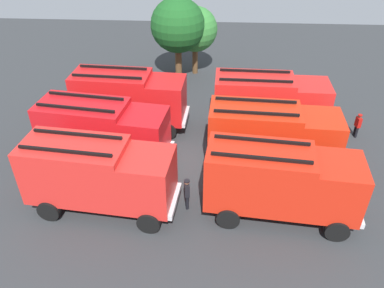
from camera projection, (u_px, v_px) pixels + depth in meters
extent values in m
plane|color=#2D3033|center=(192.00, 164.00, 22.26)|extent=(54.06, 54.06, 0.00)
cube|color=red|center=(149.00, 180.00, 17.83)|extent=(2.45, 2.72, 2.60)
cube|color=#8C9EAD|center=(171.00, 177.00, 17.51)|extent=(0.30, 2.12, 1.46)
cube|color=red|center=(77.00, 170.00, 18.21)|extent=(5.03, 2.99, 2.90)
cube|color=black|center=(77.00, 134.00, 17.88)|extent=(4.31, 0.57, 0.12)
cube|color=black|center=(65.00, 151.00, 16.76)|extent=(4.31, 0.57, 0.12)
cube|color=silver|center=(175.00, 201.00, 18.32)|extent=(0.45, 2.38, 0.28)
cylinder|color=black|center=(161.00, 189.00, 19.65)|extent=(1.13, 0.46, 1.10)
cylinder|color=black|center=(149.00, 223.00, 17.70)|extent=(1.13, 0.46, 1.10)
cylinder|color=black|center=(70.00, 179.00, 20.31)|extent=(1.13, 0.46, 1.10)
cylinder|color=black|center=(49.00, 210.00, 18.36)|extent=(1.13, 0.46, 1.10)
cube|color=red|center=(336.00, 187.00, 17.42)|extent=(2.44, 2.71, 2.60)
cube|color=#8C9EAD|center=(362.00, 184.00, 17.11)|extent=(0.30, 2.12, 1.46)
cube|color=red|center=(258.00, 176.00, 17.79)|extent=(5.03, 2.98, 2.90)
cube|color=black|center=(262.00, 140.00, 17.46)|extent=(4.31, 0.56, 0.12)
cube|color=black|center=(261.00, 158.00, 16.35)|extent=(4.31, 0.56, 0.12)
cube|color=silver|center=(357.00, 208.00, 17.92)|extent=(0.44, 2.38, 0.28)
cylinder|color=black|center=(330.00, 195.00, 19.25)|extent=(1.13, 0.46, 1.10)
cylinder|color=black|center=(337.00, 231.00, 17.30)|extent=(1.13, 0.46, 1.10)
cylinder|color=black|center=(232.00, 185.00, 19.89)|extent=(1.13, 0.46, 1.10)
cylinder|color=black|center=(228.00, 218.00, 17.94)|extent=(1.13, 0.46, 1.10)
cube|color=red|center=(146.00, 135.00, 20.91)|extent=(2.51, 2.77, 2.60)
cube|color=#8C9EAD|center=(164.00, 133.00, 20.58)|extent=(0.36, 2.12, 1.46)
cube|color=red|center=(85.00, 127.00, 21.37)|extent=(5.08, 3.10, 2.90)
cube|color=black|center=(86.00, 96.00, 21.03)|extent=(4.30, 0.68, 0.12)
cube|color=black|center=(75.00, 108.00, 19.92)|extent=(4.30, 0.68, 0.12)
cube|color=silver|center=(168.00, 155.00, 21.38)|extent=(0.51, 2.38, 0.28)
cylinder|color=black|center=(157.00, 147.00, 22.73)|extent=(1.14, 0.49, 1.10)
cylinder|color=black|center=(145.00, 172.00, 20.79)|extent=(1.14, 0.49, 1.10)
cylinder|color=black|center=(79.00, 138.00, 23.49)|extent=(1.14, 0.49, 1.10)
cylinder|color=black|center=(61.00, 161.00, 21.55)|extent=(1.14, 0.49, 1.10)
cube|color=red|center=(319.00, 138.00, 20.71)|extent=(2.34, 2.62, 2.60)
cube|color=#8C9EAD|center=(340.00, 134.00, 20.43)|extent=(0.20, 2.13, 1.46)
cube|color=red|center=(253.00, 132.00, 20.95)|extent=(4.94, 2.78, 2.90)
cube|color=black|center=(256.00, 100.00, 20.63)|extent=(4.32, 0.37, 0.12)
cube|color=black|center=(256.00, 113.00, 19.50)|extent=(4.32, 0.37, 0.12)
cube|color=silver|center=(337.00, 157.00, 21.24)|extent=(0.34, 2.38, 0.28)
cylinder|color=black|center=(314.00, 149.00, 22.55)|extent=(1.12, 0.41, 1.10)
cylinder|color=black|center=(320.00, 175.00, 20.58)|extent=(1.12, 0.41, 1.10)
cylinder|color=black|center=(230.00, 143.00, 23.01)|extent=(1.12, 0.41, 1.10)
cylinder|color=black|center=(229.00, 168.00, 21.05)|extent=(1.12, 0.41, 1.10)
cube|color=red|center=(167.00, 100.00, 24.30)|extent=(2.35, 2.63, 2.60)
cube|color=#8C9EAD|center=(183.00, 96.00, 24.02)|extent=(0.21, 2.13, 1.46)
cube|color=red|center=(113.00, 95.00, 24.56)|extent=(4.95, 2.79, 2.90)
cube|color=black|center=(113.00, 67.00, 24.23)|extent=(4.32, 0.39, 0.12)
cube|color=black|center=(107.00, 76.00, 23.10)|extent=(4.32, 0.39, 0.12)
cube|color=silver|center=(186.00, 117.00, 24.83)|extent=(0.35, 2.38, 0.28)
cylinder|color=black|center=(174.00, 112.00, 26.14)|extent=(1.12, 0.42, 1.10)
cylinder|color=black|center=(168.00, 131.00, 24.17)|extent=(1.12, 0.42, 1.10)
cylinder|color=black|center=(104.00, 108.00, 26.62)|extent=(1.12, 0.42, 1.10)
cylinder|color=black|center=(92.00, 126.00, 24.66)|extent=(1.12, 0.42, 1.10)
cube|color=red|center=(309.00, 103.00, 23.94)|extent=(2.27, 2.56, 2.60)
cube|color=#8C9EAD|center=(328.00, 99.00, 23.69)|extent=(0.14, 2.13, 1.46)
cube|color=red|center=(253.00, 99.00, 24.11)|extent=(4.87, 2.64, 2.90)
cube|color=black|center=(255.00, 71.00, 23.78)|extent=(4.32, 0.25, 0.12)
cube|color=black|center=(256.00, 80.00, 22.66)|extent=(4.32, 0.25, 0.12)
cube|color=silver|center=(325.00, 120.00, 24.51)|extent=(0.27, 2.38, 0.28)
cylinder|color=black|center=(306.00, 115.00, 25.79)|extent=(1.11, 0.38, 1.10)
cylinder|color=black|center=(312.00, 134.00, 23.83)|extent=(1.11, 0.38, 1.10)
cylinder|color=black|center=(232.00, 112.00, 26.14)|extent=(1.11, 0.38, 1.10)
cylinder|color=black|center=(232.00, 131.00, 24.18)|extent=(1.11, 0.38, 1.10)
cylinder|color=black|center=(279.00, 109.00, 26.85)|extent=(0.16, 0.16, 0.75)
cylinder|color=black|center=(276.00, 108.00, 26.96)|extent=(0.16, 0.16, 0.75)
cube|color=gold|center=(279.00, 99.00, 26.50)|extent=(0.48, 0.44, 0.65)
sphere|color=brown|center=(280.00, 94.00, 26.26)|extent=(0.21, 0.21, 0.21)
cylinder|color=gold|center=(280.00, 93.00, 26.21)|extent=(0.27, 0.27, 0.06)
cylinder|color=black|center=(356.00, 132.00, 24.36)|extent=(0.16, 0.16, 0.74)
cylinder|color=black|center=(355.00, 131.00, 24.53)|extent=(0.16, 0.16, 0.74)
cube|color=#B7140F|center=(358.00, 122.00, 24.05)|extent=(0.31, 0.46, 0.64)
sphere|color=brown|center=(360.00, 116.00, 23.81)|extent=(0.21, 0.21, 0.21)
cylinder|color=#B7140F|center=(360.00, 115.00, 23.77)|extent=(0.26, 0.26, 0.06)
cylinder|color=black|center=(326.00, 109.00, 26.73)|extent=(0.16, 0.16, 0.81)
cylinder|color=black|center=(328.00, 111.00, 26.56)|extent=(0.16, 0.16, 0.81)
cube|color=orange|center=(329.00, 100.00, 26.21)|extent=(0.38, 0.48, 0.71)
sphere|color=#9E704C|center=(331.00, 94.00, 25.95)|extent=(0.23, 0.23, 0.23)
cylinder|color=orange|center=(331.00, 93.00, 25.90)|extent=(0.29, 0.29, 0.07)
cylinder|color=black|center=(101.00, 101.00, 27.76)|extent=(0.16, 0.16, 0.74)
cylinder|color=black|center=(104.00, 101.00, 27.76)|extent=(0.16, 0.16, 0.74)
cube|color=gold|center=(101.00, 93.00, 27.37)|extent=(0.43, 0.27, 0.64)
sphere|color=#9E704C|center=(100.00, 87.00, 27.12)|extent=(0.21, 0.21, 0.21)
cylinder|color=gold|center=(100.00, 86.00, 27.08)|extent=(0.26, 0.26, 0.06)
cylinder|color=black|center=(187.00, 203.00, 19.01)|extent=(0.16, 0.16, 0.80)
cylinder|color=black|center=(187.00, 200.00, 19.18)|extent=(0.16, 0.16, 0.80)
cube|color=black|center=(187.00, 190.00, 18.67)|extent=(0.31, 0.46, 0.70)
sphere|color=#9E704C|center=(187.00, 182.00, 18.41)|extent=(0.23, 0.23, 0.23)
cylinder|color=black|center=(187.00, 181.00, 18.36)|extent=(0.28, 0.28, 0.07)
cylinder|color=brown|center=(179.00, 63.00, 31.14)|extent=(0.52, 0.52, 2.62)
sphere|color=#19511E|center=(178.00, 25.00, 29.39)|extent=(4.19, 4.19, 4.19)
cylinder|color=brown|center=(195.00, 60.00, 32.15)|extent=(0.44, 0.44, 2.22)
sphere|color=#337A33|center=(195.00, 29.00, 30.66)|extent=(3.56, 3.56, 3.56)
cone|color=#F2600C|center=(182.00, 105.00, 27.45)|extent=(0.43, 0.43, 0.61)
cone|color=#F2600C|center=(239.00, 102.00, 27.76)|extent=(0.46, 0.46, 0.66)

